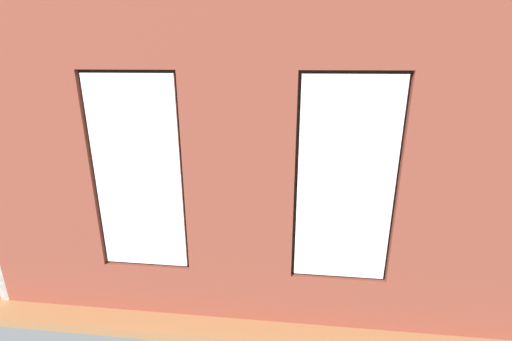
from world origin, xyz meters
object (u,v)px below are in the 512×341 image
potted_plant_between_couches (345,241)px  potted_plant_near_tv (133,182)px  couch_left (386,203)px  couch_by_window (234,256)px  table_plant_small (253,199)px  potted_plant_by_left_couch (351,179)px  remote_gray (222,203)px  potted_plant_mid_room_small (315,173)px  remote_silver (271,199)px  tv_flatscreen (128,162)px  potted_plant_foreground_right (175,157)px  cup_ceramic (248,199)px  remote_black (239,199)px  papasan_chair (258,168)px  coffee_table (248,204)px  potted_plant_corner_near_left (374,165)px  media_console (132,195)px  potted_plant_corner_far_left (446,257)px

potted_plant_between_couches → potted_plant_near_tv: potted_plant_near_tv is taller
couch_left → potted_plant_near_tv: bearing=-81.0°
couch_left → couch_by_window: bearing=-53.6°
table_plant_small → potted_plant_by_left_couch: table_plant_small is taller
remote_gray → potted_plant_near_tv: size_ratio=0.11×
couch_by_window → potted_plant_mid_room_small: 3.27m
remote_silver → tv_flatscreen: size_ratio=0.14×
remote_silver → potted_plant_foreground_right: potted_plant_foreground_right is taller
cup_ceramic → remote_black: cup_ceramic is taller
couch_left → papasan_chair: bearing=-124.0°
coffee_table → remote_black: size_ratio=8.24×
coffee_table → papasan_chair: papasan_chair is taller
remote_black → potted_plant_corner_near_left: bearing=111.9°
couch_left → table_plant_small: size_ratio=8.63×
media_console → potted_plant_mid_room_small: size_ratio=1.42×
remote_silver → couch_left: bearing=-111.2°
potted_plant_between_couches → papasan_chair: bearing=-66.8°
cup_ceramic → remote_black: size_ratio=0.64×
couch_left → table_plant_small: bearing=-80.7°
cup_ceramic → potted_plant_foreground_right: bearing=-46.2°
remote_silver → tv_flatscreen: (2.69, -0.30, 0.50)m
couch_by_window → remote_black: couch_by_window is taller
table_plant_small → potted_plant_corner_far_left: bearing=147.4°
potted_plant_mid_room_small → potted_plant_between_couches: 3.01m
remote_gray → papasan_chair: 1.97m
media_console → potted_plant_corner_far_left: (-4.84, 2.11, 0.30)m
couch_by_window → potted_plant_corner_near_left: potted_plant_corner_near_left is taller
potted_plant_by_left_couch → papasan_chair: bearing=-1.6°
potted_plant_corner_near_left → remote_black: bearing=37.0°
tv_flatscreen → potted_plant_corner_far_left: 5.30m
cup_ceramic → remote_silver: size_ratio=0.64×
couch_by_window → potted_plant_near_tv: size_ratio=1.24×
table_plant_small → potted_plant_by_left_couch: bearing=-135.1°
cup_ceramic → remote_black: bearing=-30.0°
potted_plant_foreground_right → potted_plant_corner_far_left: (-4.54, 3.78, -0.00)m
potted_plant_mid_room_small → potted_plant_by_left_couch: size_ratio=1.62×
table_plant_small → potted_plant_between_couches: 1.92m
remote_gray → potted_plant_near_tv: potted_plant_near_tv is taller
remote_silver → tv_flatscreen: tv_flatscreen is taller
potted_plant_mid_room_small → cup_ceramic: bearing=50.6°
potted_plant_corner_far_left → media_console: bearing=-23.6°
couch_by_window → table_plant_small: bearing=-93.0°
coffee_table → potted_plant_between_couches: (-1.41, 1.53, 0.24)m
remote_silver → papasan_chair: (0.41, -1.67, 0.02)m
potted_plant_corner_near_left → media_console: bearing=19.4°
papasan_chair → potted_plant_by_left_couch: size_ratio=2.35×
coffee_table → papasan_chair: (0.02, -1.81, 0.08)m
papasan_chair → potted_plant_foreground_right: potted_plant_foreground_right is taller
coffee_table → tv_flatscreen: tv_flatscreen is taller
table_plant_small → remote_silver: table_plant_small is taller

